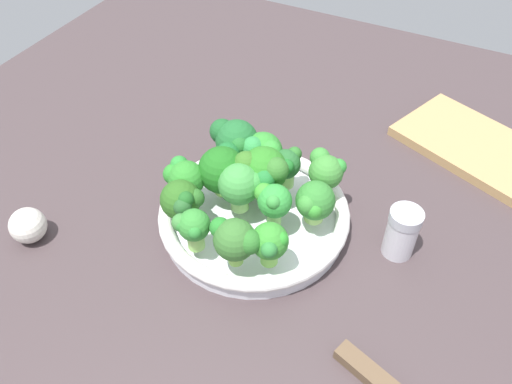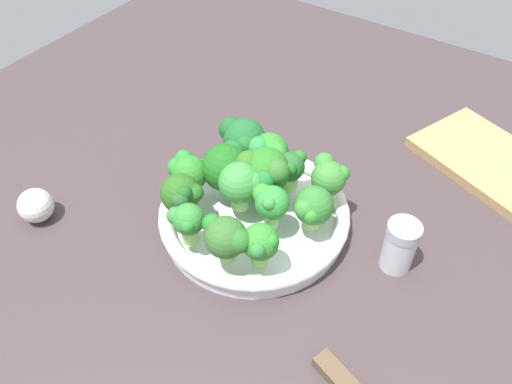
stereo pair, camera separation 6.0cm
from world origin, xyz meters
TOP-DOWN VIEW (x-y plane):
  - ground_plane at (0.00, 0.00)cm, footprint 130.00×130.00cm
  - bowl at (-0.29, 0.67)cm, footprint 26.78×26.78cm
  - broccoli_floret_0 at (-8.16, -0.71)cm, footprint 5.29×5.69cm
  - broccoli_floret_1 at (3.64, 10.44)cm, footprint 4.75×4.20cm
  - broccoli_floret_2 at (-1.91, -5.35)cm, footprint 4.43×5.06cm
  - broccoli_floret_3 at (-3.49, 2.12)cm, footprint 5.33×4.52cm
  - broccoli_floret_4 at (5.31, -0.35)cm, footprint 6.85×7.29cm
  - broccoli_floret_5 at (-7.52, -6.23)cm, footprint 5.37×5.11cm
  - broccoli_floret_6 at (6.57, -6.10)cm, footprint 7.49×6.30cm
  - broccoli_floret_7 at (2.11, -6.15)cm, footprint 6.05×6.00cm
  - broccoli_floret_8 at (-6.10, 8.36)cm, footprint 4.68×5.12cm
  - broccoli_floret_9 at (1.54, 1.50)cm, footprint 6.25×5.70cm
  - broccoli_floret_10 at (7.43, 6.86)cm, footprint 5.84×5.51cm
  - broccoli_floret_11 at (9.44, 3.15)cm, footprint 5.92×5.09cm
  - broccoli_floret_12 at (0.27, -1.92)cm, footprint 7.66×6.63cm
  - broccoli_floret_13 at (-2.34, 10.09)cm, footprint 6.53×5.31cm
  - cutting_board at (-25.69, -30.12)cm, footprint 29.21×23.45cm
  - garlic_bulb at (26.52, 16.84)cm, footprint 5.01×5.01cm
  - pepper_shaker at (-19.59, -3.67)cm, footprint 4.38×4.38cm

SIDE VIEW (x-z plane):
  - ground_plane at x=0.00cm, z-range -2.50..0.00cm
  - cutting_board at x=-25.69cm, z-range 0.00..1.60cm
  - bowl at x=-0.29cm, z-range 0.04..3.62cm
  - garlic_bulb at x=26.52cm, z-range 0.00..5.01cm
  - pepper_shaker at x=-19.59cm, z-range 0.06..7.69cm
  - broccoli_floret_0 at x=-8.16cm, z-range 3.92..10.06cm
  - broccoli_floret_10 at x=7.43cm, z-range 3.97..10.05cm
  - broccoli_floret_11 at x=9.44cm, z-range 4.05..10.20cm
  - broccoli_floret_2 at x=-1.91cm, z-range 4.29..10.31cm
  - broccoli_floret_8 at x=-6.10cm, z-range 4.25..10.55cm
  - broccoli_floret_1 at x=3.64cm, z-range 4.33..10.48cm
  - broccoli_floret_7 at x=2.11cm, z-range 4.15..10.96cm
  - broccoli_floret_3 at x=-3.49cm, z-range 4.44..10.86cm
  - broccoli_floret_5 at x=-7.52cm, z-range 4.43..11.08cm
  - broccoli_floret_13 at x=-2.34cm, z-range 4.36..11.17cm
  - broccoli_floret_4 at x=5.31cm, z-range 4.06..11.54cm
  - broccoli_floret_9 at x=1.54cm, z-range 4.27..11.58cm
  - broccoli_floret_6 at x=6.57cm, z-range 4.32..11.88cm
  - broccoli_floret_12 at x=0.27cm, z-range 4.37..12.18cm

